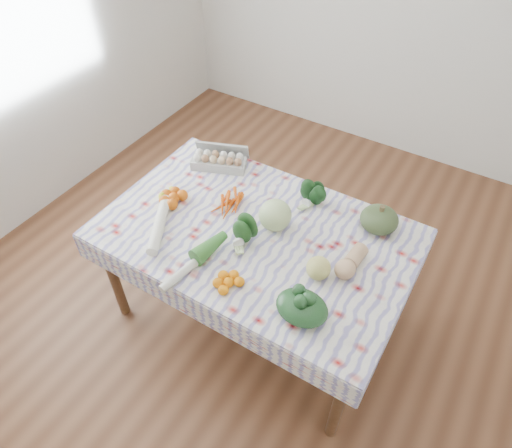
% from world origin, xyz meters
% --- Properties ---
extents(ground, '(4.50, 4.50, 0.00)m').
position_xyz_m(ground, '(0.00, 0.00, 0.00)').
color(ground, brown).
rests_on(ground, ground).
extents(dining_table, '(1.60, 1.00, 0.75)m').
position_xyz_m(dining_table, '(0.00, 0.00, 0.68)').
color(dining_table, brown).
rests_on(dining_table, ground).
extents(tablecloth, '(1.66, 1.06, 0.01)m').
position_xyz_m(tablecloth, '(0.00, 0.00, 0.76)').
color(tablecloth, white).
rests_on(tablecloth, dining_table).
extents(egg_carton, '(0.36, 0.25, 0.09)m').
position_xyz_m(egg_carton, '(-0.49, 0.35, 0.81)').
color(egg_carton, '#B0B0AA').
rests_on(egg_carton, tablecloth).
extents(carrot_bunch, '(0.19, 0.18, 0.03)m').
position_xyz_m(carrot_bunch, '(-0.24, 0.11, 0.78)').
color(carrot_bunch, '#D24B08').
rests_on(carrot_bunch, tablecloth).
extents(kale_bunch, '(0.16, 0.14, 0.12)m').
position_xyz_m(kale_bunch, '(0.15, 0.35, 0.82)').
color(kale_bunch, '#133714').
rests_on(kale_bunch, tablecloth).
extents(kabocha_squash, '(0.26, 0.26, 0.13)m').
position_xyz_m(kabocha_squash, '(0.55, 0.37, 0.83)').
color(kabocha_squash, '#3C4F2A').
rests_on(kabocha_squash, tablecloth).
extents(cabbage, '(0.20, 0.20, 0.18)m').
position_xyz_m(cabbage, '(0.07, 0.08, 0.85)').
color(cabbage, '#BEDB8E').
rests_on(cabbage, tablecloth).
extents(butternut_squash, '(0.12, 0.23, 0.10)m').
position_xyz_m(butternut_squash, '(0.53, 0.03, 0.81)').
color(butternut_squash, tan).
rests_on(butternut_squash, tablecloth).
extents(orange_cluster, '(0.21, 0.21, 0.07)m').
position_xyz_m(orange_cluster, '(-0.52, -0.05, 0.80)').
color(orange_cluster, '#D2590C').
rests_on(orange_cluster, tablecloth).
extents(broccoli, '(0.21, 0.21, 0.11)m').
position_xyz_m(broccoli, '(-0.05, -0.11, 0.82)').
color(broccoli, '#1C491A').
rests_on(broccoli, tablecloth).
extents(mandarin_cluster, '(0.23, 0.23, 0.05)m').
position_xyz_m(mandarin_cluster, '(0.08, -0.38, 0.79)').
color(mandarin_cluster, orange).
rests_on(mandarin_cluster, tablecloth).
extents(grapefruit, '(0.16, 0.16, 0.12)m').
position_xyz_m(grapefruit, '(0.42, -0.10, 0.82)').
color(grapefruit, '#CEC866').
rests_on(grapefruit, tablecloth).
extents(spinach_bag, '(0.26, 0.21, 0.11)m').
position_xyz_m(spinach_bag, '(0.45, -0.34, 0.82)').
color(spinach_bag, '#163619').
rests_on(spinach_bag, tablecloth).
extents(daikon, '(0.26, 0.40, 0.06)m').
position_xyz_m(daikon, '(-0.46, -0.25, 0.79)').
color(daikon, white).
rests_on(daikon, tablecloth).
extents(leek, '(0.11, 0.43, 0.05)m').
position_xyz_m(leek, '(-0.14, -0.37, 0.79)').
color(leek, beige).
rests_on(leek, tablecloth).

